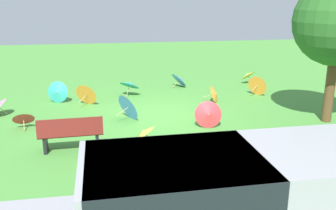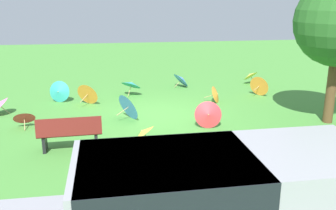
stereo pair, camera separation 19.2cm
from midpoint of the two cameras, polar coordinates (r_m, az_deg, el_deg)
ground at (r=12.26m, az=-2.06°, el=-1.62°), size 40.00×40.00×0.00m
van_dark at (r=5.88m, az=7.48°, el=-13.06°), size 4.63×2.18×1.53m
park_bench at (r=9.70m, az=-15.20°, el=-4.25°), size 1.62×0.55×0.90m
parasol_blue_0 at (r=16.05m, az=1.48°, el=4.00°), size 0.85×0.94×0.68m
parasol_yellow_1 at (r=9.89m, az=-4.26°, el=-4.17°), size 0.77×0.81×0.56m
parasol_teal_0 at (r=14.25m, az=-17.00°, el=1.90°), size 0.84×0.78×0.80m
parasol_orange_0 at (r=13.80m, az=6.85°, el=1.68°), size 0.70×0.71×0.63m
parasol_blue_1 at (r=11.80m, az=-6.32°, el=-0.16°), size 0.89×1.03×0.89m
parasol_orange_1 at (r=13.71m, az=-12.67°, el=1.71°), size 0.92×0.86×0.81m
parasol_red_0 at (r=11.83m, az=-21.70°, el=-1.78°), size 0.71×0.64×0.60m
parasol_red_1 at (r=11.07m, az=5.72°, el=-1.45°), size 0.87×0.85×0.82m
parasol_orange_2 at (r=15.10m, az=13.29°, el=2.99°), size 0.77×0.82×0.80m
parasol_yellow_3 at (r=17.02m, az=11.78°, el=4.56°), size 0.88×0.87×0.65m
parasol_teal_2 at (r=14.68m, az=-6.23°, el=3.22°), size 1.09×1.08×0.71m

